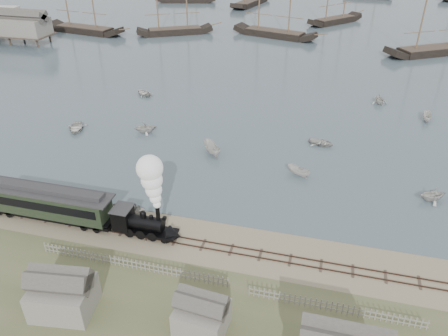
# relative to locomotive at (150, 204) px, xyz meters

# --- Properties ---
(ground) EXTENTS (600.00, 600.00, 0.00)m
(ground) POSITION_rel_locomotive_xyz_m (6.44, 2.00, -4.23)
(ground) COLOR gray
(ground) RESTS_ON ground
(rail_track) EXTENTS (120.00, 1.80, 0.16)m
(rail_track) POSITION_rel_locomotive_xyz_m (6.44, 0.00, -4.19)
(rail_track) COLOR #3E2A22
(rail_track) RESTS_ON ground
(picket_fence_west) EXTENTS (19.00, 0.10, 1.20)m
(picket_fence_west) POSITION_rel_locomotive_xyz_m (-0.06, -5.00, -4.23)
(picket_fence_west) COLOR slate
(picket_fence_west) RESTS_ON ground
(picket_fence_east) EXTENTS (15.00, 0.10, 1.20)m
(picket_fence_east) POSITION_rel_locomotive_xyz_m (18.94, -5.50, -4.23)
(picket_fence_east) COLOR slate
(picket_fence_east) RESTS_ON ground
(shed_left) EXTENTS (5.00, 4.00, 4.10)m
(shed_left) POSITION_rel_locomotive_xyz_m (-3.56, -11.00, -4.23)
(shed_left) COLOR slate
(shed_left) RESTS_ON ground
(shed_mid) EXTENTS (4.00, 3.50, 3.60)m
(shed_mid) POSITION_rel_locomotive_xyz_m (8.44, -10.00, -4.23)
(shed_mid) COLOR slate
(shed_mid) RESTS_ON ground
(locomotive) EXTENTS (7.35, 2.75, 9.17)m
(locomotive) POSITION_rel_locomotive_xyz_m (0.00, 0.00, 0.00)
(locomotive) COLOR black
(locomotive) RESTS_ON ground
(passenger_coach) EXTENTS (15.10, 2.91, 3.67)m
(passenger_coach) POSITION_rel_locomotive_xyz_m (-12.15, 0.00, -1.93)
(passenger_coach) COLOR black
(passenger_coach) RESTS_ON ground
(beached_dinghy) EXTENTS (3.68, 4.72, 0.89)m
(beached_dinghy) POSITION_rel_locomotive_xyz_m (-4.63, 3.21, -3.79)
(beached_dinghy) COLOR beige
(beached_dinghy) RESTS_ON ground
(rowboat_0) EXTENTS (5.10, 4.42, 0.89)m
(rowboat_0) POSITION_rel_locomotive_xyz_m (-21.61, 20.83, -3.73)
(rowboat_0) COLOR beige
(rowboat_0) RESTS_ON harbor_water
(rowboat_1) EXTENTS (4.05, 4.30, 1.80)m
(rowboat_1) POSITION_rel_locomotive_xyz_m (-10.81, 22.92, -3.27)
(rowboat_1) COLOR beige
(rowboat_1) RESTS_ON harbor_water
(rowboat_2) EXTENTS (4.08, 3.83, 1.57)m
(rowboat_2) POSITION_rel_locomotive_xyz_m (0.95, 18.89, -3.39)
(rowboat_2) COLOR beige
(rowboat_2) RESTS_ON harbor_water
(rowboat_3) EXTENTS (3.30, 4.11, 0.76)m
(rowboat_3) POSITION_rel_locomotive_xyz_m (15.75, 25.54, -3.79)
(rowboat_3) COLOR beige
(rowboat_3) RESTS_ON harbor_water
(rowboat_4) EXTENTS (3.83, 4.07, 1.71)m
(rowboat_4) POSITION_rel_locomotive_xyz_m (29.33, 14.48, -3.32)
(rowboat_4) COLOR beige
(rowboat_4) RESTS_ON harbor_water
(rowboat_5) EXTENTS (3.44, 1.65, 1.28)m
(rowboat_5) POSITION_rel_locomotive_xyz_m (31.76, 38.58, -3.53)
(rowboat_5) COLOR beige
(rowboat_5) RESTS_ON harbor_water
(rowboat_6) EXTENTS (4.33, 4.59, 0.77)m
(rowboat_6) POSITION_rel_locomotive_xyz_m (-17.56, 37.67, -3.79)
(rowboat_6) COLOR beige
(rowboat_6) RESTS_ON harbor_water
(rowboat_7) EXTENTS (4.12, 3.90, 1.70)m
(rowboat_7) POSITION_rel_locomotive_xyz_m (24.59, 44.18, -3.32)
(rowboat_7) COLOR beige
(rowboat_7) RESTS_ON harbor_water
(rowboat_8) EXTENTS (2.34, 3.45, 1.25)m
(rowboat_8) POSITION_rel_locomotive_xyz_m (13.41, 16.06, -3.55)
(rowboat_8) COLOR beige
(rowboat_8) RESTS_ON harbor_water
(schooner_4) EXTENTS (24.41, 18.32, 20.00)m
(schooner_4) POSITION_rel_locomotive_xyz_m (38.50, 79.83, 5.83)
(schooner_4) COLOR black
(schooner_4) RESTS_ON harbor_water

